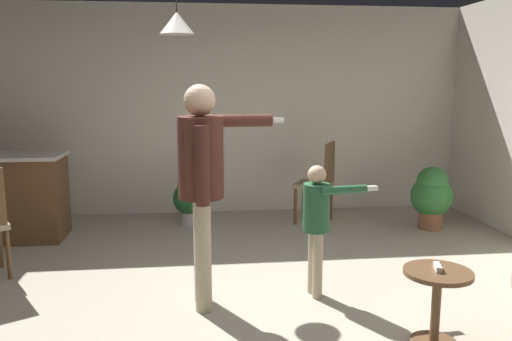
# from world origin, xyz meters

# --- Properties ---
(ground) EXTENTS (7.68, 7.68, 0.00)m
(ground) POSITION_xyz_m (0.00, 0.00, 0.00)
(ground) COLOR #B2A893
(wall_back) EXTENTS (6.40, 0.10, 2.70)m
(wall_back) POSITION_xyz_m (0.00, 3.20, 1.35)
(wall_back) COLOR silver
(wall_back) RESTS_ON ground
(kitchen_counter) EXTENTS (1.26, 0.66, 0.95)m
(kitchen_counter) POSITION_xyz_m (-2.45, 2.18, 0.48)
(kitchen_counter) COLOR brown
(kitchen_counter) RESTS_ON ground
(side_table_by_couch) EXTENTS (0.44, 0.44, 0.52)m
(side_table_by_couch) POSITION_xyz_m (1.17, -0.60, 0.33)
(side_table_by_couch) COLOR brown
(side_table_by_couch) RESTS_ON ground
(person_adult) EXTENTS (0.83, 0.52, 1.70)m
(person_adult) POSITION_xyz_m (-0.32, 0.20, 1.06)
(person_adult) COLOR tan
(person_adult) RESTS_ON ground
(person_child) EXTENTS (0.58, 0.31, 1.07)m
(person_child) POSITION_xyz_m (0.58, 0.29, 0.67)
(person_child) COLOR tan
(person_child) RESTS_ON ground
(dining_chair_near_wall) EXTENTS (0.57, 0.57, 1.00)m
(dining_chair_near_wall) POSITION_xyz_m (1.12, 2.44, 0.55)
(dining_chair_near_wall) COLOR brown
(dining_chair_near_wall) RESTS_ON ground
(potted_plant_corner) EXTENTS (0.41, 0.41, 0.63)m
(potted_plant_corner) POSITION_xyz_m (-0.46, 2.52, 0.35)
(potted_plant_corner) COLOR #B7B2AD
(potted_plant_corner) RESTS_ON ground
(potted_plant_by_wall) EXTENTS (0.48, 0.48, 0.74)m
(potted_plant_by_wall) POSITION_xyz_m (2.38, 2.05, 0.41)
(potted_plant_by_wall) COLOR brown
(potted_plant_by_wall) RESTS_ON ground
(spare_remote_on_table) EXTENTS (0.07, 0.13, 0.04)m
(spare_remote_on_table) POSITION_xyz_m (1.17, -0.59, 0.54)
(spare_remote_on_table) COLOR white
(spare_remote_on_table) RESTS_ON side_table_by_couch
(ceiling_light_pendant) EXTENTS (0.32, 0.32, 0.55)m
(ceiling_light_pendant) POSITION_xyz_m (-0.52, 1.29, 2.25)
(ceiling_light_pendant) COLOR silver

